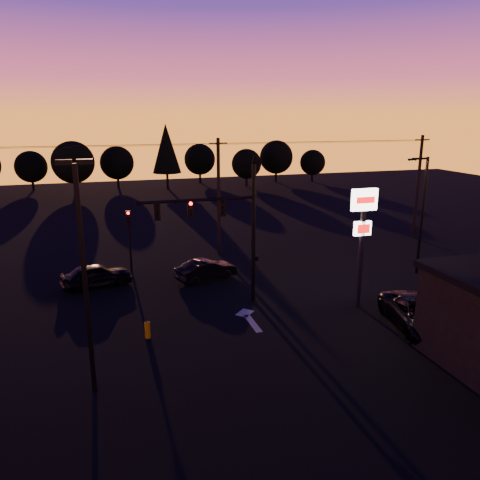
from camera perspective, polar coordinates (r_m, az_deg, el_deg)
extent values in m
plane|color=black|center=(24.07, 1.18, -11.24)|extent=(120.00, 120.00, 0.00)
cube|color=beige|center=(25.07, 1.57, -10.12)|extent=(0.35, 2.20, 0.01)
cube|color=beige|center=(26.28, 0.60, -8.88)|extent=(1.20, 1.20, 0.01)
cylinder|color=black|center=(26.70, 1.65, 0.59)|extent=(0.24, 0.24, 8.00)
cylinder|color=black|center=(25.98, 1.72, 9.59)|extent=(0.14, 0.52, 0.76)
cylinder|color=black|center=(25.41, -5.31, 4.86)|extent=(6.50, 0.16, 0.16)
cube|color=black|center=(25.83, -2.13, 3.95)|extent=(0.32, 0.22, 0.95)
sphere|color=black|center=(25.64, -2.06, 4.67)|extent=(0.18, 0.18, 0.18)
sphere|color=black|center=(25.69, -2.05, 4.01)|extent=(0.18, 0.18, 0.18)
sphere|color=black|center=(25.75, -2.05, 3.35)|extent=(0.18, 0.18, 0.18)
cube|color=black|center=(25.44, -6.06, 3.71)|extent=(0.32, 0.22, 0.95)
sphere|color=#FF0705|center=(25.25, -6.02, 4.43)|extent=(0.18, 0.18, 0.18)
sphere|color=black|center=(25.31, -6.01, 3.77)|extent=(0.18, 0.18, 0.18)
sphere|color=black|center=(25.37, -5.99, 3.10)|extent=(0.18, 0.18, 0.18)
cube|color=black|center=(25.18, -10.09, 3.44)|extent=(0.32, 0.22, 0.95)
sphere|color=black|center=(24.98, -10.09, 4.17)|extent=(0.18, 0.18, 0.18)
sphere|color=black|center=(25.04, -10.06, 3.50)|extent=(0.18, 0.18, 0.18)
sphere|color=black|center=(25.10, -10.03, 2.83)|extent=(0.18, 0.18, 0.18)
cube|color=black|center=(27.14, 1.99, -2.25)|extent=(0.22, 0.18, 0.28)
cylinder|color=black|center=(33.27, -13.24, -0.83)|extent=(0.14, 0.14, 3.60)
cube|color=black|center=(32.77, -13.46, 2.71)|extent=(0.30, 0.20, 0.90)
sphere|color=#FF0705|center=(32.59, -13.48, 3.21)|extent=(0.18, 0.18, 0.18)
sphere|color=black|center=(32.65, -13.45, 2.73)|extent=(0.18, 0.18, 0.18)
sphere|color=black|center=(32.71, -13.42, 2.25)|extent=(0.18, 0.18, 0.18)
cube|color=black|center=(18.59, -18.35, -5.09)|extent=(0.18, 0.18, 9.00)
cube|color=black|center=(17.64, -20.71, 8.87)|extent=(0.55, 0.30, 0.18)
cube|color=black|center=(17.61, -18.42, 9.06)|extent=(0.55, 0.30, 0.18)
cube|color=black|center=(26.99, 14.50, -1.50)|extent=(0.22, 0.22, 6.40)
cube|color=white|center=(26.32, 14.93, 4.77)|extent=(1.50, 0.25, 1.20)
cube|color=red|center=(26.20, 15.08, 4.72)|extent=(1.10, 0.02, 0.35)
cube|color=white|center=(26.63, 14.70, 1.38)|extent=(1.00, 0.22, 0.80)
cube|color=red|center=(26.53, 14.84, 1.32)|extent=(0.75, 0.02, 0.50)
cylinder|color=black|center=(33.91, 21.30, 2.67)|extent=(0.20, 0.20, 8.00)
cylinder|color=black|center=(33.00, 21.11, 9.24)|extent=(1.20, 0.14, 0.14)
cube|color=black|center=(32.64, 20.25, 9.18)|extent=(0.50, 0.22, 0.14)
plane|color=#FFB759|center=(32.65, 20.24, 9.04)|extent=(0.35, 0.35, 0.00)
cylinder|color=black|center=(36.13, -2.61, 5.19)|extent=(0.26, 0.26, 9.00)
cube|color=black|center=(35.67, -2.69, 11.70)|extent=(1.40, 0.10, 0.10)
cylinder|color=black|center=(44.08, 20.84, 6.01)|extent=(0.26, 0.26, 9.00)
cube|color=black|center=(43.69, 21.34, 11.32)|extent=(1.40, 0.10, 0.10)
cylinder|color=black|center=(33.99, -17.58, 10.78)|extent=(18.00, 0.02, 0.02)
cylinder|color=black|center=(34.59, -17.58, 10.93)|extent=(18.00, 0.02, 0.02)
cylinder|color=black|center=(35.19, -17.57, 10.91)|extent=(18.00, 0.02, 0.02)
cylinder|color=black|center=(38.32, 10.98, 11.60)|extent=(18.00, 0.02, 0.02)
cylinder|color=black|center=(38.85, 10.57, 11.73)|extent=(18.00, 0.02, 0.02)
cylinder|color=black|center=(39.39, 10.16, 11.72)|extent=(18.00, 0.02, 0.02)
cube|color=black|center=(24.95, 24.16, -8.14)|extent=(2.20, 0.05, 1.60)
cylinder|color=#D29E07|center=(23.86, -11.22, -10.70)|extent=(0.28, 0.28, 0.83)
cylinder|color=black|center=(74.78, -23.90, 6.07)|extent=(0.36, 0.36, 1.38)
sphere|color=black|center=(74.46, -24.13, 8.15)|extent=(4.54, 4.54, 4.54)
cylinder|color=black|center=(69.30, -19.45, 6.04)|extent=(0.36, 0.36, 1.75)
sphere|color=black|center=(68.89, -19.70, 8.91)|extent=(5.77, 5.78, 5.78)
cylinder|color=black|center=(73.25, -14.61, 6.75)|extent=(0.36, 0.36, 1.50)
sphere|color=black|center=(72.91, -14.77, 9.08)|extent=(4.95, 4.95, 4.95)
cylinder|color=black|center=(70.84, -8.83, 7.15)|extent=(0.36, 0.36, 2.38)
cone|color=black|center=(70.36, -8.98, 10.98)|extent=(4.18, 4.18, 7.12)
cylinder|color=black|center=(76.80, -4.89, 7.54)|extent=(0.36, 0.36, 1.50)
sphere|color=black|center=(76.48, -4.94, 9.77)|extent=(4.95, 4.95, 4.95)
cylinder|color=black|center=(72.57, 0.79, 7.11)|extent=(0.36, 0.36, 1.38)
sphere|color=black|center=(72.24, 0.80, 9.27)|extent=(4.54, 4.54, 4.54)
cylinder|color=black|center=(77.33, 4.39, 7.65)|extent=(0.36, 0.36, 1.62)
sphere|color=black|center=(76.99, 4.44, 10.05)|extent=(5.36, 5.36, 5.36)
cylinder|color=black|center=(78.80, 8.76, 7.52)|extent=(0.36, 0.36, 1.25)
sphere|color=black|center=(78.53, 8.84, 9.33)|extent=(4.12, 4.12, 4.12)
imported|color=black|center=(31.26, -17.06, -4.14)|extent=(4.68, 2.70, 1.50)
imported|color=black|center=(31.27, -4.11, -3.63)|extent=(4.35, 2.61, 1.35)
imported|color=black|center=(25.94, 20.97, -8.43)|extent=(3.63, 5.94, 1.54)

